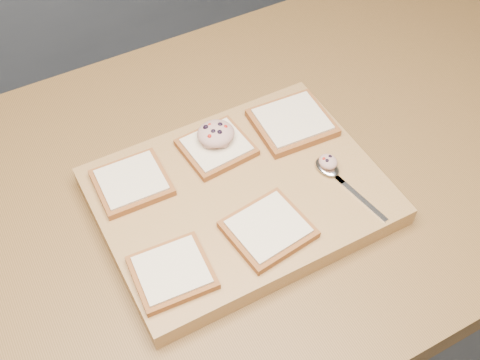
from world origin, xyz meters
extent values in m
cube|color=slate|center=(0.00, 0.00, 0.42)|extent=(1.90, 0.75, 0.84)
cube|color=brown|center=(0.00, 0.00, 0.87)|extent=(2.00, 0.80, 0.06)
cube|color=#A07444|center=(-0.02, -0.05, 0.92)|extent=(0.45, 0.34, 0.04)
cube|color=brown|center=(-0.17, 0.04, 0.94)|extent=(0.12, 0.11, 0.01)
cube|color=beige|center=(-0.17, 0.04, 0.95)|extent=(0.10, 0.09, 0.00)
cube|color=brown|center=(-0.02, 0.04, 0.94)|extent=(0.12, 0.11, 0.01)
cube|color=beige|center=(-0.02, 0.04, 0.95)|extent=(0.10, 0.09, 0.00)
cube|color=brown|center=(0.13, 0.03, 0.94)|extent=(0.13, 0.12, 0.01)
cube|color=beige|center=(0.13, 0.03, 0.95)|extent=(0.12, 0.11, 0.00)
cube|color=brown|center=(-0.18, -0.14, 0.94)|extent=(0.12, 0.11, 0.01)
cube|color=beige|center=(-0.18, -0.14, 0.95)|extent=(0.10, 0.09, 0.00)
cube|color=brown|center=(-0.02, -0.14, 0.94)|extent=(0.13, 0.12, 0.01)
cube|color=beige|center=(-0.02, -0.14, 0.95)|extent=(0.11, 0.10, 0.00)
ellipsoid|color=tan|center=(-0.01, 0.05, 0.97)|extent=(0.06, 0.06, 0.03)
sphere|color=black|center=(0.00, 0.06, 0.98)|extent=(0.01, 0.01, 0.01)
sphere|color=black|center=(-0.02, 0.06, 0.98)|extent=(0.01, 0.01, 0.01)
sphere|color=black|center=(-0.01, 0.04, 0.98)|extent=(0.01, 0.01, 0.01)
sphere|color=black|center=(-0.02, 0.05, 0.98)|extent=(0.01, 0.01, 0.01)
sphere|color=#A5140C|center=(0.01, 0.05, 0.98)|extent=(0.01, 0.01, 0.01)
sphere|color=#A5140C|center=(-0.02, 0.06, 0.98)|extent=(0.01, 0.01, 0.01)
sphere|color=#A5140C|center=(-0.03, 0.04, 0.98)|extent=(0.01, 0.01, 0.01)
ellipsoid|color=silver|center=(0.13, -0.08, 0.94)|extent=(0.04, 0.05, 0.01)
cube|color=silver|center=(0.13, -0.11, 0.94)|extent=(0.01, 0.03, 0.00)
cube|color=silver|center=(0.14, -0.16, 0.94)|extent=(0.03, 0.12, 0.00)
ellipsoid|color=tan|center=(0.13, -0.08, 0.95)|extent=(0.03, 0.03, 0.02)
sphere|color=black|center=(0.13, -0.08, 0.96)|extent=(0.01, 0.01, 0.01)
sphere|color=black|center=(0.12, -0.09, 0.96)|extent=(0.01, 0.01, 0.01)
sphere|color=#A5140C|center=(0.12, -0.08, 0.96)|extent=(0.01, 0.01, 0.01)
camera|label=1|loc=(-0.31, -0.58, 1.70)|focal=45.00mm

